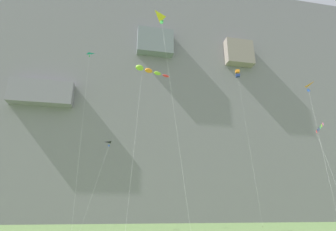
# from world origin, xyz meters

# --- Properties ---
(cliff_face) EXTENTS (180.00, 28.39, 74.04)m
(cliff_face) POSITION_xyz_m (-0.01, 65.59, 37.03)
(cliff_face) COLOR gray
(cliff_face) RESTS_ON ground
(kite_windsock_low_right) EXTENTS (6.06, 7.12, 23.05)m
(kite_windsock_low_right) POSITION_xyz_m (-4.96, 22.16, 22.55)
(kite_windsock_low_right) COLOR #8CCC33
(kite_windsock_low_right) RESTS_ON ground
(kite_delta_upper_mid) EXTENTS (3.75, 4.03, 12.75)m
(kite_delta_upper_mid) POSITION_xyz_m (-10.01, 29.61, 12.02)
(kite_delta_upper_mid) COLOR black
(kite_delta_upper_mid) RESTS_ON ground
(kite_box_mid_center) EXTENTS (1.12, 3.28, 33.91)m
(kite_box_mid_center) POSITION_xyz_m (17.80, 38.27, 32.94)
(kite_box_mid_center) COLOR orange
(kite_box_mid_center) RESTS_ON ground
(kite_delta_upper_right) EXTENTS (2.92, 2.74, 24.55)m
(kite_delta_upper_right) POSITION_xyz_m (-3.91, 12.97, 23.89)
(kite_delta_upper_right) COLOR yellow
(kite_delta_upper_right) RESTS_ON ground
(kite_delta_high_left) EXTENTS (1.77, 4.43, 29.18)m
(kite_delta_high_left) POSITION_xyz_m (-14.77, 29.80, 27.49)
(kite_delta_high_left) COLOR teal
(kite_delta_high_left) RESTS_ON ground
(kite_banner_low_left) EXTENTS (1.92, 3.70, 12.96)m
(kite_banner_low_left) POSITION_xyz_m (16.58, 15.34, 11.65)
(kite_banner_low_left) COLOR black
(kite_banner_low_left) RESTS_ON ground
(kite_delta_mid_right) EXTENTS (3.31, 5.28, 21.66)m
(kite_delta_mid_right) POSITION_xyz_m (20.83, 21.59, 21.05)
(kite_delta_mid_right) COLOR orange
(kite_delta_mid_right) RESTS_ON ground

